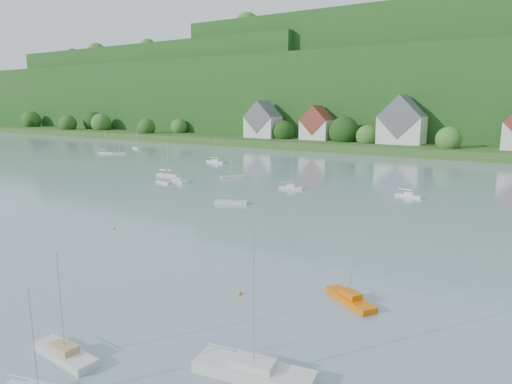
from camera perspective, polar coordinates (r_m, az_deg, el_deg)
far_shore_strip at (r=193.30m, az=17.04°, el=5.66°), size 600.00×60.00×3.00m
forested_ridge at (r=259.28m, az=21.61°, el=11.37°), size 620.00×181.22×69.89m
village_building_0 at (r=203.00m, az=0.86°, el=8.64°), size 14.00×10.40×16.00m
village_building_1 at (r=192.90m, az=7.57°, el=8.20°), size 12.00×9.36×14.00m
village_building_2 at (r=179.87m, az=17.70°, el=8.06°), size 16.00×11.44×18.00m
near_sailboat_2 at (r=37.37m, az=-22.69°, el=-17.96°), size 6.07×2.13×8.04m
near_sailboat_4 at (r=32.72m, az=-0.29°, el=-21.28°), size 8.47×3.64×11.08m
near_sailboat_5 at (r=43.94m, az=11.68°, el=-12.80°), size 5.78×4.55×7.88m
mooring_buoy_2 at (r=44.93m, az=-2.05°, el=-12.62°), size 0.48×0.48×0.48m
mooring_buoy_3 at (r=69.90m, az=-17.28°, el=-4.41°), size 0.39×0.39×0.39m
far_sailboat_cluster at (r=111.78m, az=9.39°, el=1.81°), size 191.09×65.91×8.71m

